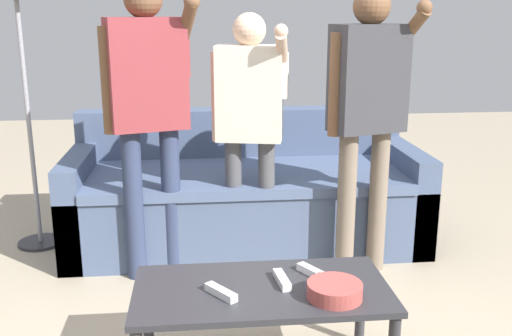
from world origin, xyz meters
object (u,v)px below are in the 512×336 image
object	(u,v)px
game_remote_wand_near	(313,272)
game_remote_wand_spare	(221,292)
snack_bowl	(335,291)
player_right	(368,100)
game_remote_wand_far	(282,280)
floor_lamp	(17,4)
game_remote_nunchuk	(343,292)
coffee_table	(262,299)
couch	(245,196)
player_center	(250,113)
player_left	(148,97)

from	to	relation	value
game_remote_wand_near	game_remote_wand_spare	world-z (taller)	same
snack_bowl	game_remote_wand_spare	bearing A→B (deg)	172.08
player_right	game_remote_wand_far	xyz separation A→B (m)	(-0.59, -0.93, -0.56)
floor_lamp	game_remote_wand_spare	world-z (taller)	floor_lamp
game_remote_nunchuk	coffee_table	bearing A→B (deg)	158.40
game_remote_wand_spare	player_right	bearing A→B (deg)	50.57
game_remote_wand_spare	couch	bearing A→B (deg)	82.04
player_center	game_remote_wand_near	size ratio (longest dim) A/B	9.46
snack_bowl	game_remote_wand_near	world-z (taller)	snack_bowl
couch	snack_bowl	xyz separation A→B (m)	(0.20, -1.65, 0.15)
couch	coffee_table	bearing A→B (deg)	-92.28
snack_bowl	player_right	size ratio (longest dim) A/B	0.13
player_left	coffee_table	bearing A→B (deg)	-64.90
couch	coffee_table	xyz separation A→B (m)	(-0.06, -1.54, 0.07)
couch	player_center	distance (m)	0.75
couch	floor_lamp	size ratio (longest dim) A/B	1.25
couch	floor_lamp	bearing A→B (deg)	178.96
coffee_table	player_center	size ratio (longest dim) A/B	0.69
game_remote_wand_near	coffee_table	bearing A→B (deg)	-158.53
coffee_table	player_left	world-z (taller)	player_left
coffee_table	player_right	distance (m)	1.33
game_remote_nunchuk	player_center	world-z (taller)	player_center
coffee_table	player_center	bearing A→B (deg)	87.16
coffee_table	floor_lamp	bearing A→B (deg)	128.73
floor_lamp	game_remote_wand_spare	size ratio (longest dim) A/B	11.98
couch	player_right	size ratio (longest dim) A/B	1.40
game_remote_nunchuk	game_remote_wand_far	size ratio (longest dim) A/B	0.55
player_left	snack_bowl	bearing A→B (deg)	-57.04
game_remote_nunchuk	couch	bearing A→B (deg)	97.94
player_left	game_remote_wand_near	distance (m)	1.33
player_left	player_center	world-z (taller)	player_left
player_left	game_remote_wand_spare	xyz separation A→B (m)	(0.33, -1.10, -0.59)
game_remote_nunchuk	game_remote_wand_spare	distance (m)	0.46
game_remote_nunchuk	floor_lamp	distance (m)	2.51
floor_lamp	game_remote_wand_near	bearing A→B (deg)	-45.12
couch	floor_lamp	world-z (taller)	floor_lamp
floor_lamp	player_right	size ratio (longest dim) A/B	1.12
player_right	game_remote_wand_spare	distance (m)	1.43
player_right	coffee_table	bearing A→B (deg)	-125.04
coffee_table	game_remote_nunchuk	xyz separation A→B (m)	(0.29, -0.12, 0.08)
coffee_table	floor_lamp	distance (m)	2.30
couch	player_center	size ratio (longest dim) A/B	1.52
game_remote_wand_far	game_remote_nunchuk	bearing A→B (deg)	-34.43
couch	game_remote_wand_far	size ratio (longest dim) A/B	13.72
snack_bowl	game_remote_nunchuk	xyz separation A→B (m)	(0.03, -0.00, -0.01)
coffee_table	game_remote_wand_near	distance (m)	0.24
player_center	game_remote_wand_far	world-z (taller)	player_center
snack_bowl	player_center	world-z (taller)	player_center
game_remote_wand_spare	game_remote_wand_near	bearing A→B (deg)	20.38
player_center	game_remote_wand_spare	xyz separation A→B (m)	(-0.22, -1.16, -0.49)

